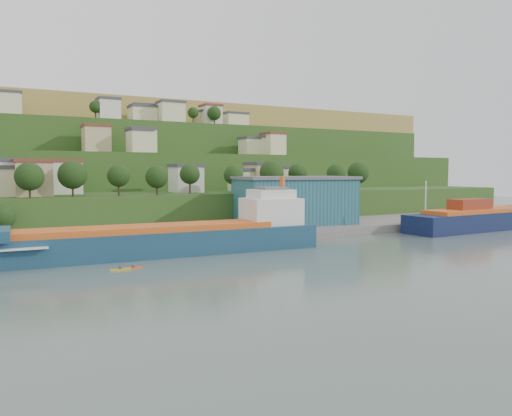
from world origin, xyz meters
TOP-DOWN VIEW (x-y plane):
  - ground at (0.00, 0.00)m, footprint 500.00×500.00m
  - quay at (20.00, 28.00)m, footprint 220.00×26.00m
  - hillside at (0.02, 168.67)m, footprint 360.00×211.04m
  - cargo_ship_near at (-8.05, 10.26)m, footprint 66.36×13.61m
  - cargo_ship_far at (89.94, 8.64)m, footprint 63.50×12.64m
  - warehouse at (34.47, 31.00)m, footprint 33.21×22.87m
  - kayak_orange at (-17.80, -0.95)m, footprint 2.87×0.56m
  - kayak_yellow at (-20.09, -1.46)m, footprint 3.30×1.01m

SIDE VIEW (x-z plane):
  - ground at x=0.00m, z-range 0.00..0.00m
  - quay at x=20.00m, z-range -2.00..2.00m
  - hillside at x=0.02m, z-range -47.91..48.09m
  - kayak_orange at x=-17.80m, z-range -0.15..0.57m
  - kayak_yellow at x=-20.09m, z-range -0.17..0.65m
  - cargo_ship_near at x=-8.05m, z-range -5.77..11.18m
  - cargo_ship_far at x=89.94m, z-range -5.87..11.29m
  - warehouse at x=34.47m, z-range 2.03..14.83m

